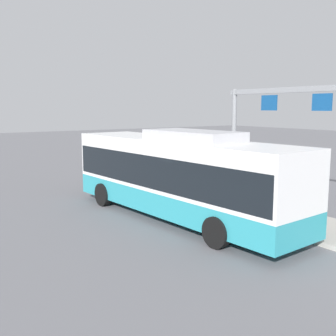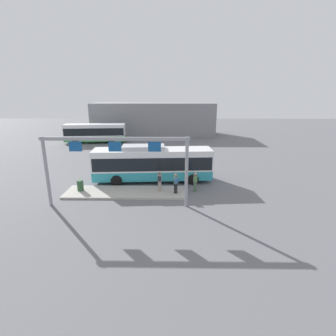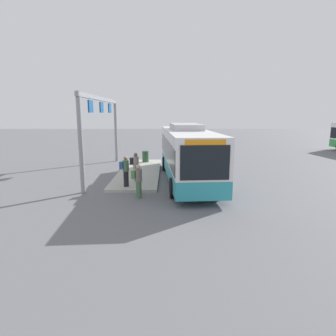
# 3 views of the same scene
# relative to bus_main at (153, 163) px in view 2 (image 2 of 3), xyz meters

# --- Properties ---
(ground_plane) EXTENTS (120.00, 120.00, 0.00)m
(ground_plane) POSITION_rel_bus_main_xyz_m (0.01, 0.00, -1.81)
(ground_plane) COLOR slate
(platform_curb) EXTENTS (10.00, 2.80, 0.16)m
(platform_curb) POSITION_rel_bus_main_xyz_m (-2.09, -3.17, -1.73)
(platform_curb) COLOR #B2ADA3
(platform_curb) RESTS_ON ground
(bus_main) EXTENTS (11.13, 3.27, 3.46)m
(bus_main) POSITION_rel_bus_main_xyz_m (0.00, 0.00, 0.00)
(bus_main) COLOR teal
(bus_main) RESTS_ON ground
(bus_background_left) EXTENTS (9.98, 3.43, 3.10)m
(bus_background_left) POSITION_rel_bus_main_xyz_m (-10.94, 19.30, -0.03)
(bus_background_left) COLOR green
(bus_background_left) RESTS_ON ground
(person_boarding) EXTENTS (0.41, 0.57, 1.67)m
(person_boarding) POSITION_rel_bus_main_xyz_m (2.13, -3.51, -0.76)
(person_boarding) COLOR black
(person_boarding) RESTS_ON platform_curb
(person_waiting_near) EXTENTS (0.35, 0.53, 1.67)m
(person_waiting_near) POSITION_rel_bus_main_xyz_m (3.80, -2.66, -0.92)
(person_waiting_near) COLOR #476B4C
(person_waiting_near) RESTS_ON ground
(person_waiting_mid) EXTENTS (0.34, 0.52, 1.67)m
(person_waiting_mid) POSITION_rel_bus_main_xyz_m (0.80, -3.11, -0.76)
(person_waiting_mid) COLOR gray
(person_waiting_mid) RESTS_ON platform_curb
(platform_sign_gantry) EXTENTS (10.53, 0.24, 5.20)m
(platform_sign_gantry) POSITION_rel_bus_main_xyz_m (-2.20, -5.64, 2.00)
(platform_sign_gantry) COLOR gray
(platform_sign_gantry) RESTS_ON ground
(station_building) EXTENTS (23.27, 8.00, 6.17)m
(station_building) POSITION_rel_bus_main_xyz_m (-1.73, 28.20, 1.27)
(station_building) COLOR gray
(station_building) RESTS_ON ground
(trash_bin) EXTENTS (0.52, 0.52, 0.90)m
(trash_bin) POSITION_rel_bus_main_xyz_m (-5.91, -3.03, -1.20)
(trash_bin) COLOR #2D5133
(trash_bin) RESTS_ON platform_curb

